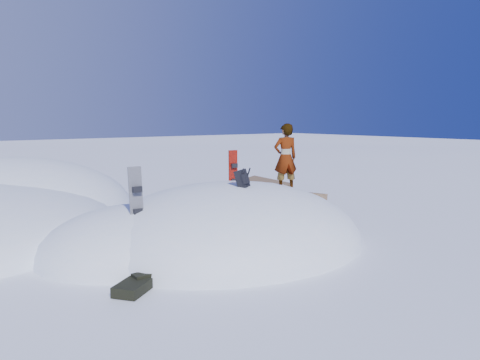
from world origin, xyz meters
TOP-DOWN VIEW (x-y plane):
  - ground at (0.00, 0.00)m, footprint 120.00×120.00m
  - snow_mound at (-0.17, 0.24)m, footprint 8.00×6.00m
  - rock_outcrop at (3.72, 3.01)m, footprint 4.68×4.41m
  - snowboard_red at (0.62, 0.64)m, footprint 0.25×0.16m
  - snowboard_dark at (-2.41, 0.03)m, footprint 0.31×0.22m
  - backpack at (0.02, -0.52)m, footprint 0.42×0.47m
  - gear_pile at (-3.28, -1.62)m, footprint 0.89×0.76m
  - person at (2.35, 0.52)m, footprint 0.80×0.65m

SIDE VIEW (x-z plane):
  - ground at x=0.00m, z-range 0.00..0.00m
  - snow_mound at x=-0.17m, z-range -1.50..1.50m
  - rock_outcrop at x=3.72m, z-range -0.82..0.85m
  - gear_pile at x=-3.28m, z-range 0.00..0.23m
  - snowboard_dark at x=-2.41m, z-range 0.47..2.06m
  - snowboard_red at x=0.62m, z-range 0.93..2.25m
  - backpack at x=0.02m, z-range 1.40..1.91m
  - person at x=2.35m, z-range 1.00..2.91m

